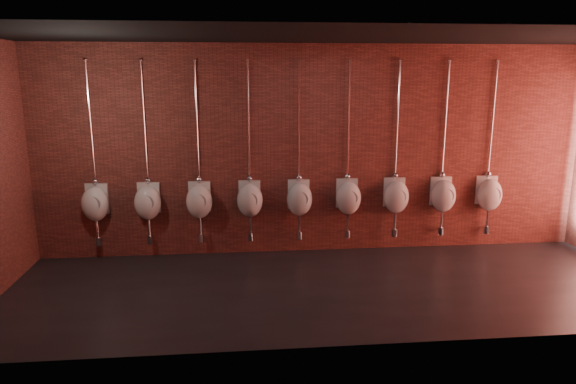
% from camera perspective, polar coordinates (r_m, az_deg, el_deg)
% --- Properties ---
extents(ground, '(8.50, 8.50, 0.00)m').
position_cam_1_polar(ground, '(6.93, 4.90, -10.49)').
color(ground, black).
rests_on(ground, ground).
extents(room_shell, '(8.54, 3.04, 3.22)m').
position_cam_1_polar(room_shell, '(6.40, 5.24, 6.28)').
color(room_shell, black).
rests_on(room_shell, ground).
extents(urinal_0, '(0.43, 0.39, 2.72)m').
position_cam_1_polar(urinal_0, '(8.11, -20.63, -1.12)').
color(urinal_0, white).
rests_on(urinal_0, ground).
extents(urinal_1, '(0.43, 0.39, 2.72)m').
position_cam_1_polar(urinal_1, '(7.95, -15.32, -1.02)').
color(urinal_1, white).
rests_on(urinal_1, ground).
extents(urinal_2, '(0.43, 0.39, 2.72)m').
position_cam_1_polar(urinal_2, '(7.85, -9.83, -0.92)').
color(urinal_2, white).
rests_on(urinal_2, ground).
extents(urinal_3, '(0.43, 0.39, 2.72)m').
position_cam_1_polar(urinal_3, '(7.83, -4.26, -0.80)').
color(urinal_3, white).
rests_on(urinal_3, ground).
extents(urinal_4, '(0.43, 0.39, 2.72)m').
position_cam_1_polar(urinal_4, '(7.88, 1.28, -0.67)').
color(urinal_4, white).
rests_on(urinal_4, ground).
extents(urinal_5, '(0.43, 0.39, 2.72)m').
position_cam_1_polar(urinal_5, '(8.01, 6.71, -0.54)').
color(urinal_5, white).
rests_on(urinal_5, ground).
extents(urinal_6, '(0.43, 0.39, 2.72)m').
position_cam_1_polar(urinal_6, '(8.20, 11.92, -0.41)').
color(urinal_6, white).
rests_on(urinal_6, ground).
extents(urinal_7, '(0.43, 0.39, 2.72)m').
position_cam_1_polar(urinal_7, '(8.46, 16.85, -0.29)').
color(urinal_7, white).
rests_on(urinal_7, ground).
extents(urinal_8, '(0.43, 0.39, 2.72)m').
position_cam_1_polar(urinal_8, '(8.78, 21.46, -0.17)').
color(urinal_8, white).
rests_on(urinal_8, ground).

